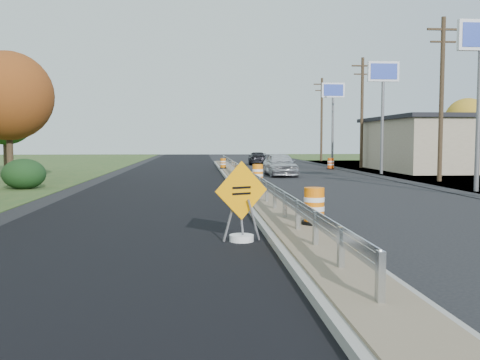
{
  "coord_description": "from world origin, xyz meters",
  "views": [
    {
      "loc": [
        -2.44,
        -20.91,
        2.41
      ],
      "look_at": [
        -1.07,
        -3.39,
        1.1
      ],
      "focal_mm": 40.0,
      "sensor_mm": 36.0,
      "label": 1
    }
  ],
  "objects": [
    {
      "name": "tree_near_red",
      "position": [
        -13.0,
        10.0,
        4.86
      ],
      "size": [
        4.95,
        4.95,
        7.35
      ],
      "color": "#473523",
      "rests_on": "ground"
    },
    {
      "name": "tree_far_yellow",
      "position": [
        26.0,
        34.0,
        4.54
      ],
      "size": [
        4.62,
        4.62,
        6.86
      ],
      "color": "#473523",
      "rests_on": "ground"
    },
    {
      "name": "pylon_sign_mid",
      "position": [
        10.5,
        16.0,
        6.48
      ],
      "size": [
        2.2,
        0.3,
        7.9
      ],
      "color": "slate",
      "rests_on": "ground"
    },
    {
      "name": "barrel_median_mid",
      "position": [
        0.55,
        5.92,
        0.69
      ],
      "size": [
        0.66,
        0.66,
        0.97
      ],
      "color": "black",
      "rests_on": "median"
    },
    {
      "name": "barrel_median_far",
      "position": [
        -0.55,
        20.26,
        0.61
      ],
      "size": [
        0.53,
        0.53,
        0.78
      ],
      "color": "black",
      "rests_on": "median"
    },
    {
      "name": "barrel_shoulder_mid",
      "position": [
        8.49,
        22.57,
        0.45
      ],
      "size": [
        0.64,
        0.64,
        0.94
      ],
      "color": "black",
      "rests_on": "ground"
    },
    {
      "name": "utility_pole_smid",
      "position": [
        11.5,
        9.0,
        4.93
      ],
      "size": [
        1.9,
        0.26,
        9.4
      ],
      "color": "#473523",
      "rests_on": "ground"
    },
    {
      "name": "tree_near_back",
      "position": [
        -16.0,
        18.0,
        4.21
      ],
      "size": [
        4.29,
        4.29,
        6.37
      ],
      "color": "#473523",
      "rests_on": "ground"
    },
    {
      "name": "guardrail",
      "position": [
        0.0,
        9.0,
        0.73
      ],
      "size": [
        0.1,
        46.15,
        0.72
      ],
      "color": "silver",
      "rests_on": "median"
    },
    {
      "name": "car_dark_far",
      "position": [
        3.35,
        31.41,
        0.62
      ],
      "size": [
        2.03,
        4.37,
        1.24
      ],
      "primitive_type": "imported",
      "rotation": [
        0.0,
        0.0,
        3.07
      ],
      "color": "black",
      "rests_on": "ground"
    },
    {
      "name": "utility_pole_nmid",
      "position": [
        11.5,
        24.0,
        4.93
      ],
      "size": [
        1.9,
        0.26,
        9.4
      ],
      "color": "#473523",
      "rests_on": "ground"
    },
    {
      "name": "ground",
      "position": [
        0.0,
        0.0,
        0.0
      ],
      "size": [
        140.0,
        140.0,
        0.0
      ],
      "primitive_type": "plane",
      "color": "black",
      "rests_on": "ground"
    },
    {
      "name": "hedge_north",
      "position": [
        -11.0,
        6.0,
        0.76
      ],
      "size": [
        2.09,
        2.09,
        1.52
      ],
      "primitive_type": "ellipsoid",
      "color": "black",
      "rests_on": "ground"
    },
    {
      "name": "car_silver",
      "position": [
        3.05,
        14.78,
        0.79
      ],
      "size": [
        2.02,
        4.72,
        1.59
      ],
      "primitive_type": "imported",
      "rotation": [
        0.0,
        0.0,
        0.03
      ],
      "color": "silver",
      "rests_on": "ground"
    },
    {
      "name": "pylon_sign_north",
      "position": [
        10.5,
        30.0,
        6.48
      ],
      "size": [
        2.2,
        0.3,
        7.9
      ],
      "color": "slate",
      "rests_on": "ground"
    },
    {
      "name": "milled_overlay",
      "position": [
        -4.4,
        10.0,
        0.01
      ],
      "size": [
        7.2,
        120.0,
        0.01
      ],
      "primitive_type": "cube",
      "color": "black",
      "rests_on": "ground"
    },
    {
      "name": "median",
      "position": [
        0.0,
        8.0,
        0.11
      ],
      "size": [
        1.6,
        55.0,
        0.23
      ],
      "color": "gray",
      "rests_on": "ground"
    },
    {
      "name": "caution_sign",
      "position": [
        -1.43,
        -8.39,
        0.49
      ],
      "size": [
        1.28,
        0.6,
        1.92
      ],
      "rotation": [
        0.0,
        0.0,
        0.43
      ],
      "color": "white",
      "rests_on": "ground"
    },
    {
      "name": "utility_pole_north",
      "position": [
        11.5,
        39.0,
        4.93
      ],
      "size": [
        1.9,
        0.26,
        9.4
      ],
      "color": "#473523",
      "rests_on": "ground"
    },
    {
      "name": "barrel_median_near",
      "position": [
        0.55,
        -7.33,
        0.69
      ],
      "size": [
        0.65,
        0.65,
        0.96
      ],
      "color": "black",
      "rests_on": "median"
    }
  ]
}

